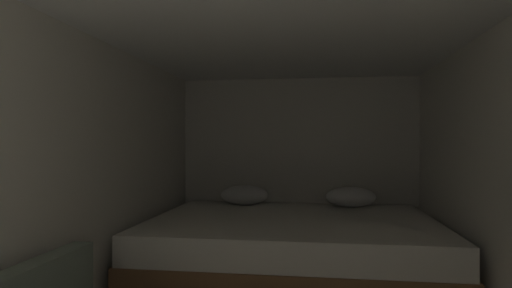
# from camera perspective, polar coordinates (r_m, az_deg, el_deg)

# --- Properties ---
(wall_back) EXTENTS (2.56, 0.05, 1.97)m
(wall_back) POSITION_cam_1_polar(r_m,az_deg,el_deg) (4.51, 5.67, -3.73)
(wall_back) COLOR silver
(wall_back) RESTS_ON ground
(wall_left) EXTENTS (0.05, 4.78, 1.97)m
(wall_left) POSITION_cam_1_polar(r_m,az_deg,el_deg) (2.56, -26.63, -6.60)
(wall_left) COLOR silver
(wall_left) RESTS_ON ground
(bed) EXTENTS (2.34, 1.80, 0.86)m
(bed) POSITION_cam_1_polar(r_m,az_deg,el_deg) (3.67, 4.98, -14.82)
(bed) COLOR brown
(bed) RESTS_ON ground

